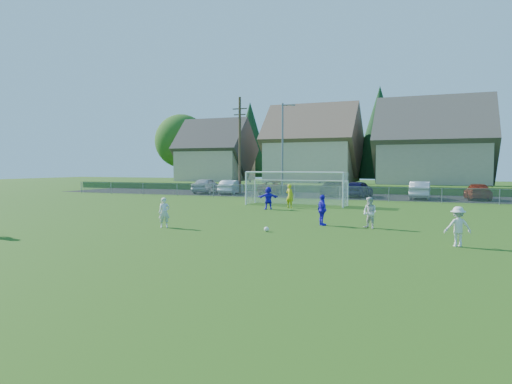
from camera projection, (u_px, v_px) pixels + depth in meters
ground at (184, 236)px, 18.98m from camera, size 160.00×160.00×0.00m
asphalt_lot at (331, 196)px, 44.43m from camera, size 60.00×60.00×0.00m
grass_embankment at (346, 188)px, 51.35m from camera, size 70.00×6.00×0.80m
soccer_ball at (266, 229)px, 20.13m from camera, size 0.22×0.22×0.22m
player_white_a at (164, 213)px, 21.48m from camera, size 0.62×0.58×1.42m
player_white_b at (370, 213)px, 21.13m from camera, size 0.90×0.84×1.46m
player_white_c at (458, 227)px, 16.39m from camera, size 1.04×0.76×1.45m
player_blue_a at (322, 210)px, 22.21m from camera, size 0.83×0.93×1.51m
player_blue_b at (268, 198)px, 30.50m from camera, size 1.43×1.10×1.51m
goalkeeper at (290, 196)px, 31.50m from camera, size 0.70×0.58×1.65m
car_a at (207, 186)px, 48.62m from camera, size 2.37×4.90×1.61m
car_b at (231, 187)px, 47.28m from camera, size 2.04×4.50×1.43m
car_c at (277, 187)px, 46.54m from camera, size 2.92×5.30×1.41m
car_d at (336, 188)px, 44.28m from camera, size 2.46×5.30×1.50m
car_e at (359, 189)px, 42.38m from camera, size 2.42×4.71×1.53m
car_f at (420, 190)px, 40.19m from camera, size 1.66×4.70×1.55m
car_g at (478, 192)px, 39.20m from camera, size 2.15×4.79×1.36m
soccer_goal at (297, 183)px, 33.74m from camera, size 7.42×1.90×2.50m
chainlink_fence at (317, 192)px, 39.30m from camera, size 52.06×0.06×1.20m
streetlight at (283, 146)px, 44.43m from camera, size 1.38×0.18×9.00m
utility_pole at (240, 144)px, 47.23m from camera, size 1.60×0.26×10.00m
houses_row at (374, 131)px, 57.12m from camera, size 53.90×11.45×13.27m
tree_row at (373, 137)px, 63.29m from camera, size 65.98×12.36×13.80m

